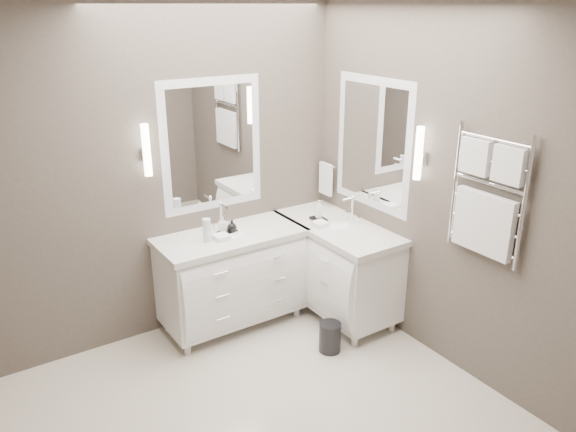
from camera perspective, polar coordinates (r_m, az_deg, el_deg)
floor at (r=4.03m, az=-2.76°, el=-20.31°), size 3.20×3.00×0.01m
wall_back at (r=4.59m, az=-12.73°, el=3.93°), size 3.20×0.01×2.70m
wall_front at (r=2.29m, az=16.97°, el=-14.58°), size 3.20×0.01×2.70m
wall_right at (r=4.28m, az=15.72°, el=2.44°), size 0.01×3.00×2.70m
vanity_back at (r=4.84m, az=-5.72°, el=-5.80°), size 1.24×0.59×0.97m
vanity_right at (r=5.02m, az=4.93°, el=-4.74°), size 0.59×1.24×0.97m
mirror_back at (r=4.69m, az=-7.70°, el=7.15°), size 0.90×0.02×1.10m
mirror_right at (r=4.75m, az=8.59°, el=7.28°), size 0.02×0.90×1.10m
sconce_back at (r=4.41m, az=-14.17°, el=6.41°), size 0.06×0.06×0.40m
sconce_right at (r=4.30m, az=13.13°, el=6.12°), size 0.06×0.06×0.40m
towel_bar_corner at (r=5.25m, az=3.86°, el=3.85°), size 0.03×0.22×0.30m
towel_ladder at (r=3.99m, az=19.51°, el=1.33°), size 0.06×0.58×0.90m
waste_bin at (r=4.64m, az=4.28°, el=-12.17°), size 0.19×0.19×0.25m
amenity_tray_back at (r=4.69m, az=-6.18°, el=-1.63°), size 0.17×0.14×0.02m
amenity_tray_right at (r=4.95m, az=3.11°, el=-0.33°), size 0.12×0.15×0.02m
water_bottle at (r=4.52m, az=-8.24°, el=-1.44°), size 0.08×0.08×0.19m
soap_bottle_a at (r=4.67m, az=-6.66°, el=-0.80°), size 0.06×0.06×0.12m
soap_bottle_b at (r=4.66m, az=-5.72°, el=-0.97°), size 0.09×0.09×0.10m
soap_bottle_c at (r=4.92m, az=3.13°, el=0.68°), size 0.07×0.07×0.16m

